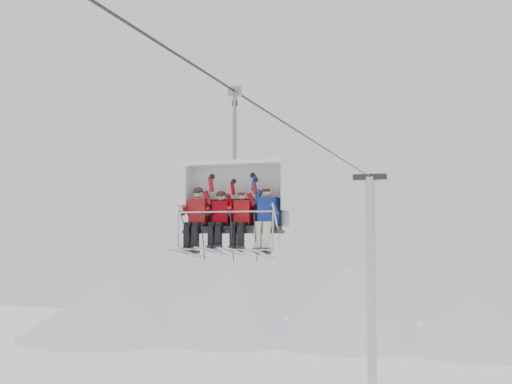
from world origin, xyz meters
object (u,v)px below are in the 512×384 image
(lift_tower_right, at_px, (371,304))
(skier_center_left, at_px, (220,218))
(skier_center_right, at_px, (241,218))
(chairlift_carrier, at_px, (236,197))
(skier_far_left, at_px, (197,216))
(skier_far_right, at_px, (267,216))

(lift_tower_right, relative_size, skier_center_left, 7.99)
(lift_tower_right, height_order, skier_center_right, lift_tower_right)
(chairlift_carrier, relative_size, skier_far_left, 2.32)
(lift_tower_right, xyz_separation_m, skier_far_left, (-0.91, -23.86, 4.46))
(skier_center_left, bearing_deg, skier_far_right, 0.62)
(skier_far_left, distance_m, skier_far_right, 1.77)
(skier_center_right, bearing_deg, skier_center_left, -179.75)
(skier_far_left, relative_size, skier_center_left, 1.02)
(skier_center_right, bearing_deg, lift_tower_right, 90.58)
(lift_tower_right, distance_m, skier_center_left, 24.28)
(chairlift_carrier, distance_m, skier_far_left, 1.07)
(lift_tower_right, relative_size, skier_far_right, 7.84)
(skier_far_left, relative_size, skier_far_right, 1.00)
(skier_center_right, bearing_deg, skier_far_right, 0.95)
(lift_tower_right, bearing_deg, skier_far_right, -87.93)
(skier_far_left, xyz_separation_m, skier_center_right, (1.15, -0.01, -0.04))
(skier_center_left, xyz_separation_m, skier_far_right, (1.17, 0.01, 0.05))
(skier_center_left, bearing_deg, chairlift_carrier, 45.82)
(skier_far_left, relative_size, skier_center_right, 1.02)
(chairlift_carrier, relative_size, skier_far_right, 2.32)
(chairlift_carrier, xyz_separation_m, skier_far_left, (-0.91, -0.30, -0.47))
(lift_tower_right, height_order, skier_center_left, lift_tower_right)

